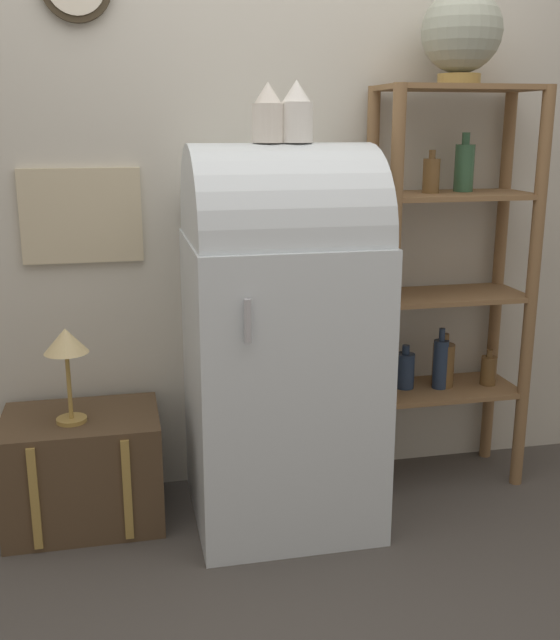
% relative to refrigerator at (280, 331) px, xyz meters
% --- Properties ---
extents(ground_plane, '(12.00, 12.00, 0.00)m').
position_rel_refrigerator_xyz_m(ground_plane, '(0.00, -0.21, -0.74)').
color(ground_plane, '#4C4742').
extents(wall_back, '(7.00, 0.09, 2.70)m').
position_rel_refrigerator_xyz_m(wall_back, '(-0.00, 0.36, 0.61)').
color(wall_back, beige).
rests_on(wall_back, ground_plane).
extents(refrigerator, '(0.67, 0.71, 1.42)m').
position_rel_refrigerator_xyz_m(refrigerator, '(0.00, 0.00, 0.00)').
color(refrigerator, silver).
rests_on(refrigerator, ground_plane).
extents(suitcase_trunk, '(0.58, 0.42, 0.43)m').
position_rel_refrigerator_xyz_m(suitcase_trunk, '(-0.75, 0.09, -0.53)').
color(suitcase_trunk, brown).
rests_on(suitcase_trunk, ground_plane).
extents(shelf_unit, '(0.64, 0.33, 1.63)m').
position_rel_refrigerator_xyz_m(shelf_unit, '(0.74, 0.16, 0.14)').
color(shelf_unit, olive).
rests_on(shelf_unit, ground_plane).
extents(globe, '(0.30, 0.30, 0.34)m').
position_rel_refrigerator_xyz_m(globe, '(0.72, 0.14, 1.07)').
color(globe, '#AD8942').
rests_on(globe, shelf_unit).
extents(vase_left, '(0.11, 0.11, 0.20)m').
position_rel_refrigerator_xyz_m(vase_left, '(-0.05, -0.01, 0.78)').
color(vase_left, silver).
rests_on(vase_left, refrigerator).
extents(vase_center, '(0.11, 0.11, 0.21)m').
position_rel_refrigerator_xyz_m(vase_center, '(0.05, -0.01, 0.78)').
color(vase_center, white).
rests_on(vase_center, refrigerator).
extents(desk_lamp, '(0.16, 0.16, 0.36)m').
position_rel_refrigerator_xyz_m(desk_lamp, '(-0.77, 0.04, -0.03)').
color(desk_lamp, '#AD8942').
rests_on(desk_lamp, suitcase_trunk).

